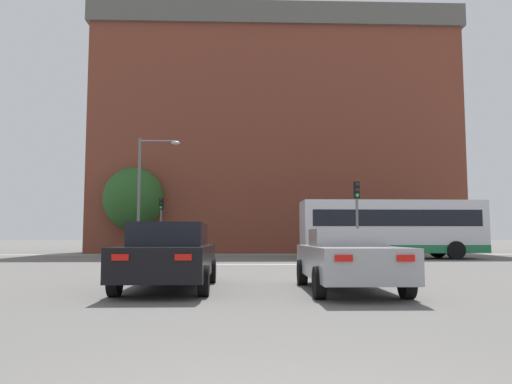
{
  "coord_description": "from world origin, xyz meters",
  "views": [
    {
      "loc": [
        -0.31,
        -2.91,
        1.21
      ],
      "look_at": [
        0.67,
        24.71,
        3.72
      ],
      "focal_mm": 35.0,
      "sensor_mm": 36.0,
      "label": 1
    }
  ],
  "objects_px": {
    "bus_crossing_lead": "(391,228)",
    "traffic_light_far_left": "(161,216)",
    "street_lamp_junction": "(147,184)",
    "traffic_light_near_right": "(357,208)",
    "car_roadster_right": "(347,259)",
    "car_saloon_left": "(170,255)",
    "pedestrian_waiting": "(162,242)"
  },
  "relations": [
    {
      "from": "car_saloon_left",
      "to": "traffic_light_far_left",
      "type": "distance_m",
      "value": 22.36
    },
    {
      "from": "car_roadster_right",
      "to": "pedestrian_waiting",
      "type": "bearing_deg",
      "value": 109.03
    },
    {
      "from": "car_roadster_right",
      "to": "traffic_light_far_left",
      "type": "bearing_deg",
      "value": 109.59
    },
    {
      "from": "car_saloon_left",
      "to": "pedestrian_waiting",
      "type": "height_order",
      "value": "pedestrian_waiting"
    },
    {
      "from": "traffic_light_near_right",
      "to": "car_saloon_left",
      "type": "bearing_deg",
      "value": -122.21
    },
    {
      "from": "car_roadster_right",
      "to": "traffic_light_near_right",
      "type": "distance_m",
      "value": 12.6
    },
    {
      "from": "bus_crossing_lead",
      "to": "street_lamp_junction",
      "type": "bearing_deg",
      "value": -91.09
    },
    {
      "from": "pedestrian_waiting",
      "to": "traffic_light_near_right",
      "type": "bearing_deg",
      "value": -130.9
    },
    {
      "from": "car_saloon_left",
      "to": "pedestrian_waiting",
      "type": "relative_size",
      "value": 3.15
    },
    {
      "from": "traffic_light_near_right",
      "to": "street_lamp_junction",
      "type": "distance_m",
      "value": 11.97
    },
    {
      "from": "car_roadster_right",
      "to": "traffic_light_far_left",
      "type": "relative_size",
      "value": 1.24
    },
    {
      "from": "car_roadster_right",
      "to": "bus_crossing_lead",
      "type": "distance_m",
      "value": 17.81
    },
    {
      "from": "car_saloon_left",
      "to": "bus_crossing_lead",
      "type": "bearing_deg",
      "value": 57.45
    },
    {
      "from": "pedestrian_waiting",
      "to": "traffic_light_far_left",
      "type": "bearing_deg",
      "value": -171.94
    },
    {
      "from": "street_lamp_junction",
      "to": "pedestrian_waiting",
      "type": "xyz_separation_m",
      "value": [
        -0.07,
        6.5,
        -3.32
      ]
    },
    {
      "from": "car_roadster_right",
      "to": "street_lamp_junction",
      "type": "distance_m",
      "value": 18.92
    },
    {
      "from": "bus_crossing_lead",
      "to": "traffic_light_far_left",
      "type": "xyz_separation_m",
      "value": [
        -13.88,
        5.89,
        0.87
      ]
    },
    {
      "from": "bus_crossing_lead",
      "to": "traffic_light_near_right",
      "type": "distance_m",
      "value": 5.59
    },
    {
      "from": "street_lamp_junction",
      "to": "traffic_light_near_right",
      "type": "bearing_deg",
      "value": -24.29
    },
    {
      "from": "street_lamp_junction",
      "to": "car_roadster_right",
      "type": "bearing_deg",
      "value": -65.63
    },
    {
      "from": "bus_crossing_lead",
      "to": "traffic_light_far_left",
      "type": "bearing_deg",
      "value": -112.99
    },
    {
      "from": "car_roadster_right",
      "to": "car_saloon_left",
      "type": "bearing_deg",
      "value": 172.76
    },
    {
      "from": "car_saloon_left",
      "to": "street_lamp_junction",
      "type": "distance_m",
      "value": 17.1
    },
    {
      "from": "car_saloon_left",
      "to": "bus_crossing_lead",
      "type": "distance_m",
      "value": 19.12
    },
    {
      "from": "traffic_light_near_right",
      "to": "traffic_light_far_left",
      "type": "distance_m",
      "value": 15.1
    },
    {
      "from": "traffic_light_far_left",
      "to": "car_roadster_right",
      "type": "bearing_deg",
      "value": -71.15
    },
    {
      "from": "bus_crossing_lead",
      "to": "traffic_light_far_left",
      "type": "relative_size",
      "value": 2.62
    },
    {
      "from": "street_lamp_junction",
      "to": "pedestrian_waiting",
      "type": "height_order",
      "value": "street_lamp_junction"
    },
    {
      "from": "street_lamp_junction",
      "to": "car_saloon_left",
      "type": "bearing_deg",
      "value": -77.66
    },
    {
      "from": "bus_crossing_lead",
      "to": "street_lamp_junction",
      "type": "height_order",
      "value": "street_lamp_junction"
    },
    {
      "from": "traffic_light_near_right",
      "to": "traffic_light_far_left",
      "type": "height_order",
      "value": "traffic_light_far_left"
    },
    {
      "from": "traffic_light_far_left",
      "to": "street_lamp_junction",
      "type": "distance_m",
      "value": 5.85
    }
  ]
}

